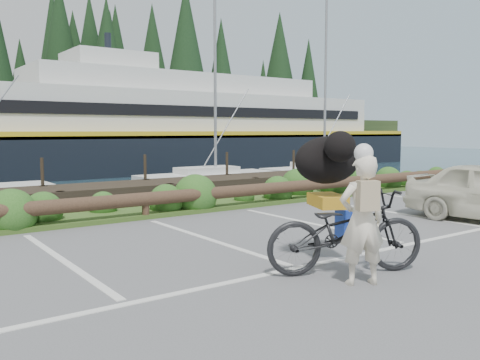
% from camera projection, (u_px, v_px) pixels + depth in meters
% --- Properties ---
extents(ground, '(72.00, 72.00, 0.00)m').
position_uv_depth(ground, '(279.00, 262.00, 7.60)').
color(ground, '#58585A').
extents(vegetation_strip, '(34.00, 1.60, 0.10)m').
position_uv_depth(vegetation_strip, '(133.00, 213.00, 11.87)').
color(vegetation_strip, '#3D5B21').
rests_on(vegetation_strip, ground).
extents(log_rail, '(32.00, 0.30, 0.60)m').
position_uv_depth(log_rail, '(146.00, 219.00, 11.31)').
color(log_rail, '#443021').
rests_on(log_rail, ground).
extents(bicycle, '(2.35, 1.65, 1.17)m').
position_uv_depth(bicycle, '(346.00, 231.00, 6.97)').
color(bicycle, black).
rests_on(bicycle, ground).
extents(cyclist, '(0.72, 0.62, 1.67)m').
position_uv_depth(cyclist, '(362.00, 220.00, 6.44)').
color(cyclist, '#EDE3C9').
rests_on(cyclist, ground).
extents(dog, '(1.07, 1.37, 0.71)m').
position_uv_depth(dog, '(328.00, 160.00, 7.58)').
color(dog, black).
rests_on(dog, bicycle).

